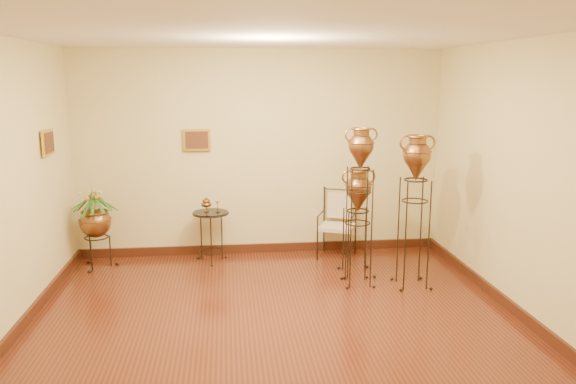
{
  "coord_description": "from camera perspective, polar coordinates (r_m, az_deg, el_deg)",
  "views": [
    {
      "loc": [
        -0.46,
        -5.11,
        2.41
      ],
      "look_at": [
        0.25,
        1.3,
        1.1
      ],
      "focal_mm": 35.0,
      "sensor_mm": 36.0,
      "label": 1
    }
  ],
  "objects": [
    {
      "name": "amphora_mid",
      "position": [
        6.65,
        12.72,
        -1.83
      ],
      "size": [
        0.52,
        0.52,
        1.81
      ],
      "rotation": [
        0.0,
        0.0,
        -0.34
      ],
      "color": "black",
      "rests_on": "ground"
    },
    {
      "name": "amphora_tall",
      "position": [
        6.58,
        7.26,
        -1.34
      ],
      "size": [
        0.45,
        0.45,
        1.88
      ],
      "rotation": [
        0.0,
        0.0,
        0.25
      ],
      "color": "black",
      "rests_on": "ground"
    },
    {
      "name": "ground",
      "position": [
        5.67,
        -1.1,
        -13.67
      ],
      "size": [
        5.0,
        5.0,
        0.0
      ],
      "primitive_type": "plane",
      "color": "#5A2115",
      "rests_on": "ground"
    },
    {
      "name": "amphora_short",
      "position": [
        6.99,
        7.07,
        -3.0
      ],
      "size": [
        0.51,
        0.51,
        1.35
      ],
      "rotation": [
        0.0,
        0.0,
        -0.3
      ],
      "color": "black",
      "rests_on": "ground"
    },
    {
      "name": "armchair",
      "position": [
        7.67,
        4.99,
        -3.29
      ],
      "size": [
        0.66,
        0.64,
        0.92
      ],
      "rotation": [
        0.0,
        0.0,
        -0.39
      ],
      "color": "black",
      "rests_on": "ground"
    },
    {
      "name": "planter_urn",
      "position": [
        7.59,
        -19.01,
        -2.56
      ],
      "size": [
        0.79,
        0.79,
        1.16
      ],
      "rotation": [
        0.0,
        0.0,
        -0.32
      ],
      "color": "black",
      "rests_on": "ground"
    },
    {
      "name": "side_table",
      "position": [
        7.56,
        -7.8,
        -4.42
      ],
      "size": [
        0.61,
        0.61,
        0.86
      ],
      "rotation": [
        0.0,
        0.0,
        0.41
      ],
      "color": "black",
      "rests_on": "ground"
    },
    {
      "name": "room_shell",
      "position": [
        5.19,
        -1.24,
        3.96
      ],
      "size": [
        5.02,
        5.02,
        2.81
      ],
      "color": "beige",
      "rests_on": "ground"
    }
  ]
}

